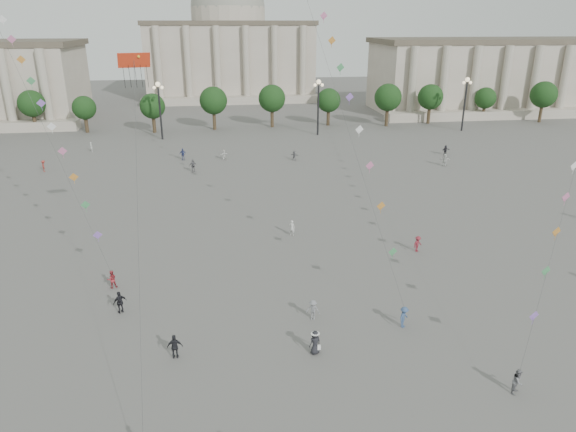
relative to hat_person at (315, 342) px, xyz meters
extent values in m
plane|color=#52504D|center=(-1.34, 0.09, -0.89)|extent=(360.00, 360.00, 0.00)
cube|color=#A79B8C|center=(73.66, 95.09, 7.11)|extent=(80.00, 22.00, 16.00)
cube|color=brown|center=(73.66, 95.09, 15.71)|extent=(81.60, 22.44, 1.20)
cube|color=#A79B8C|center=(73.66, 82.09, 0.11)|extent=(84.00, 4.00, 2.00)
cube|color=#A79B8C|center=(-1.34, 130.09, 9.11)|extent=(46.00, 30.00, 20.00)
cube|color=brown|center=(-1.34, 130.09, 19.71)|extent=(46.92, 30.60, 1.20)
cube|color=#A79B8C|center=(-1.34, 113.09, 0.11)|extent=(48.30, 4.00, 2.00)
cylinder|color=#A79B8C|center=(-1.34, 130.09, 21.61)|extent=(21.00, 21.00, 5.00)
sphere|color=gray|center=(-1.34, 130.09, 24.11)|extent=(21.00, 21.00, 21.00)
cylinder|color=#37291B|center=(-43.34, 78.09, 0.87)|extent=(0.70, 0.70, 3.52)
sphere|color=black|center=(-43.34, 78.09, 4.55)|extent=(5.12, 5.12, 5.12)
cylinder|color=#37291B|center=(-31.34, 78.09, 0.87)|extent=(0.70, 0.70, 3.52)
sphere|color=black|center=(-31.34, 78.09, 4.55)|extent=(5.12, 5.12, 5.12)
cylinder|color=#37291B|center=(-19.34, 78.09, 0.87)|extent=(0.70, 0.70, 3.52)
sphere|color=black|center=(-19.34, 78.09, 4.55)|extent=(5.12, 5.12, 5.12)
cylinder|color=#37291B|center=(-7.34, 78.09, 0.87)|extent=(0.70, 0.70, 3.52)
sphere|color=black|center=(-7.34, 78.09, 4.55)|extent=(5.12, 5.12, 5.12)
cylinder|color=#37291B|center=(4.66, 78.09, 0.87)|extent=(0.70, 0.70, 3.52)
sphere|color=black|center=(4.66, 78.09, 4.55)|extent=(5.12, 5.12, 5.12)
cylinder|color=#37291B|center=(16.66, 78.09, 0.87)|extent=(0.70, 0.70, 3.52)
sphere|color=black|center=(16.66, 78.09, 4.55)|extent=(5.12, 5.12, 5.12)
cylinder|color=#37291B|center=(28.66, 78.09, 0.87)|extent=(0.70, 0.70, 3.52)
sphere|color=black|center=(28.66, 78.09, 4.55)|extent=(5.12, 5.12, 5.12)
cylinder|color=#37291B|center=(40.66, 78.09, 0.87)|extent=(0.70, 0.70, 3.52)
sphere|color=black|center=(40.66, 78.09, 4.55)|extent=(5.12, 5.12, 5.12)
cylinder|color=#37291B|center=(52.66, 78.09, 0.87)|extent=(0.70, 0.70, 3.52)
sphere|color=black|center=(52.66, 78.09, 4.55)|extent=(5.12, 5.12, 5.12)
cylinder|color=#37291B|center=(64.66, 78.09, 0.87)|extent=(0.70, 0.70, 3.52)
sphere|color=black|center=(64.66, 78.09, 4.55)|extent=(5.12, 5.12, 5.12)
cylinder|color=#262628|center=(-16.34, 70.09, 4.11)|extent=(0.36, 0.36, 10.00)
sphere|color=#FFE5B2|center=(-16.34, 70.09, 9.31)|extent=(0.90, 0.90, 0.90)
sphere|color=#FFE5B2|center=(-17.04, 70.09, 8.71)|extent=(0.60, 0.60, 0.60)
sphere|color=#FFE5B2|center=(-15.64, 70.09, 8.71)|extent=(0.60, 0.60, 0.60)
cylinder|color=#262628|center=(13.66, 70.09, 4.11)|extent=(0.36, 0.36, 10.00)
sphere|color=#FFE5B2|center=(13.66, 70.09, 9.31)|extent=(0.90, 0.90, 0.90)
sphere|color=#FFE5B2|center=(12.96, 70.09, 8.71)|extent=(0.60, 0.60, 0.60)
sphere|color=#FFE5B2|center=(14.36, 70.09, 8.71)|extent=(0.60, 0.60, 0.60)
cylinder|color=#262628|center=(43.66, 70.09, 4.11)|extent=(0.36, 0.36, 10.00)
sphere|color=#FFE5B2|center=(43.66, 70.09, 9.31)|extent=(0.90, 0.90, 0.90)
sphere|color=#FFE5B2|center=(42.96, 70.09, 8.71)|extent=(0.60, 0.60, 0.60)
sphere|color=#FFE5B2|center=(44.36, 70.09, 8.71)|extent=(0.60, 0.60, 0.60)
imported|color=navy|center=(-11.62, 53.71, 0.06)|extent=(1.13, 0.51, 1.90)
imported|color=silver|center=(-5.04, 53.02, -0.08)|extent=(1.52, 1.26, 1.64)
imported|color=slate|center=(0.62, 4.17, -0.08)|extent=(1.21, 1.01, 1.62)
imported|color=silver|center=(28.71, 44.49, 0.06)|extent=(1.83, 1.37, 1.92)
imported|color=maroon|center=(12.87, 14.78, -0.09)|extent=(1.19, 1.01, 1.60)
imported|color=black|center=(31.82, 51.27, -0.08)|extent=(1.59, 0.87, 1.63)
imported|color=beige|center=(-27.46, 61.46, -0.06)|extent=(0.67, 0.73, 1.67)
imported|color=slate|center=(6.18, 51.12, -0.13)|extent=(1.42, 1.22, 1.54)
imported|color=beige|center=(1.38, 20.42, -0.05)|extent=(0.73, 0.65, 1.68)
imported|color=#5B5A5F|center=(-9.74, 46.29, 0.06)|extent=(1.20, 0.70, 1.92)
imported|color=maroon|center=(-31.74, 49.57, -0.04)|extent=(0.95, 1.24, 1.70)
imported|color=black|center=(-9.27, 0.77, -0.02)|extent=(1.02, 0.43, 1.75)
imported|color=black|center=(-13.82, 7.13, 0.00)|extent=(1.12, 0.93, 1.80)
imported|color=#9D2A32|center=(-15.17, 11.27, -0.10)|extent=(0.92, 0.81, 1.59)
imported|color=#354E78|center=(7.00, 2.26, -0.06)|extent=(1.18, 1.21, 1.66)
imported|color=slate|center=(11.31, -5.49, -0.08)|extent=(1.00, 0.99, 1.62)
imported|color=black|center=(0.00, 0.00, -0.04)|extent=(0.99, 0.83, 1.71)
cone|color=white|center=(0.00, 0.00, 0.73)|extent=(0.52, 0.52, 0.14)
cylinder|color=white|center=(0.00, 0.00, 0.67)|extent=(0.60, 0.60, 0.02)
cube|color=white|center=(0.25, -0.15, -0.34)|extent=(0.22, 0.10, 0.35)
cube|color=red|center=(-11.32, 9.69, 17.55)|extent=(2.26, 1.03, 1.02)
cube|color=#1A9026|center=(-11.67, 9.65, 17.80)|extent=(0.39, 0.27, 0.34)
cube|color=blue|center=(-10.97, 9.65, 17.80)|extent=(0.39, 0.27, 0.34)
sphere|color=gold|center=(-11.67, 9.61, 17.80)|extent=(0.20, 0.20, 0.20)
sphere|color=gold|center=(-10.97, 9.61, 17.80)|extent=(0.20, 0.20, 0.20)
cylinder|color=#3F3F3F|center=(-10.77, 1.03, 9.13)|extent=(0.02, 0.02, 24.18)
cube|color=#885EBD|center=(-16.17, 12.70, 3.38)|extent=(0.76, 0.25, 0.76)
cube|color=#439259|center=(-17.16, 14.12, 5.60)|extent=(0.76, 0.25, 0.76)
cube|color=#CA812F|center=(-18.16, 15.55, 7.66)|extent=(0.76, 0.25, 0.76)
cube|color=#C76997|center=(-19.16, 16.98, 9.61)|extent=(0.76, 0.25, 0.76)
cube|color=white|center=(-20.15, 18.41, 11.49)|extent=(0.76, 0.25, 0.76)
cube|color=#885EBD|center=(-21.15, 19.83, 13.32)|extent=(0.76, 0.25, 0.76)
cube|color=#439259|center=(-22.15, 21.26, 15.10)|extent=(0.76, 0.25, 0.76)
cube|color=#CA812F|center=(-23.14, 22.69, 16.84)|extent=(0.76, 0.25, 0.76)
cube|color=#C76997|center=(-24.14, 24.11, 18.55)|extent=(0.76, 0.25, 0.76)
cube|color=white|center=(-25.14, 25.54, 20.23)|extent=(0.76, 0.25, 0.76)
cube|color=#439259|center=(6.72, 4.82, 4.02)|extent=(0.76, 0.25, 0.76)
cube|color=#CA812F|center=(6.43, 7.38, 6.75)|extent=(0.76, 0.25, 0.76)
cube|color=#C76997|center=(6.14, 9.95, 9.28)|extent=(0.76, 0.25, 0.76)
cube|color=white|center=(5.86, 12.51, 11.69)|extent=(0.76, 0.25, 0.76)
cube|color=#885EBD|center=(5.57, 15.08, 14.00)|extent=(0.76, 0.25, 0.76)
cube|color=#439259|center=(5.28, 17.64, 16.25)|extent=(0.76, 0.25, 0.76)
cube|color=#CA812F|center=(5.00, 20.21, 18.44)|extent=(0.76, 0.25, 0.76)
cube|color=#C76997|center=(4.71, 22.77, 20.58)|extent=(0.76, 0.25, 0.76)
cube|color=#885EBD|center=(13.09, -3.40, 3.02)|extent=(0.76, 0.25, 0.76)
cube|color=#439259|center=(14.87, -1.32, 4.96)|extent=(0.76, 0.25, 0.76)
cube|color=#CA812F|center=(16.64, 0.76, 6.75)|extent=(0.76, 0.25, 0.76)
cube|color=#C76997|center=(18.42, 2.85, 8.45)|extent=(0.76, 0.25, 0.76)
cube|color=white|center=(20.20, 4.93, 10.09)|extent=(0.76, 0.25, 0.76)
camera|label=1|loc=(-5.73, -28.55, 20.07)|focal=32.00mm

